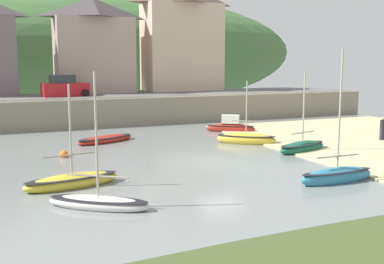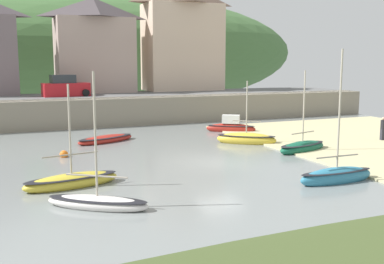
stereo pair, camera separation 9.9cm
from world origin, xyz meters
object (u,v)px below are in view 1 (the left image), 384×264
at_px(sailboat_white_hull, 72,181).
at_px(sailboat_far_left, 230,127).
at_px(waterfront_building_centre, 94,45).
at_px(waterfront_building_right, 182,36).
at_px(fishing_boat_green, 302,147).
at_px(rowboat_small_beached, 98,202).
at_px(sailboat_blue_trim, 337,176).
at_px(parked_car_near_slipway, 65,87).
at_px(sailboat_nearest_shore, 246,139).
at_px(dinghy_open_wooden, 106,139).
at_px(mooring_buoy, 64,155).
at_px(person_on_slipway, 382,127).

distance_m(sailboat_white_hull, sailboat_far_left, 18.42).
relative_size(waterfront_building_centre, waterfront_building_right, 0.81).
bearing_deg(fishing_boat_green, rowboat_small_beached, -171.65).
distance_m(sailboat_blue_trim, parked_car_near_slipway, 28.22).
bearing_deg(parked_car_near_slipway, sailboat_nearest_shore, -64.47).
bearing_deg(dinghy_open_wooden, sailboat_blue_trim, -87.32).
height_order(sailboat_blue_trim, sailboat_white_hull, sailboat_blue_trim).
height_order(waterfront_building_right, rowboat_small_beached, waterfront_building_right).
relative_size(dinghy_open_wooden, mooring_buoy, 9.23).
height_order(waterfront_building_centre, rowboat_small_beached, waterfront_building_centre).
bearing_deg(dinghy_open_wooden, mooring_buoy, -153.07).
xyz_separation_m(dinghy_open_wooden, person_on_slipway, (17.99, -7.16, 0.79)).
distance_m(waterfront_building_centre, sailboat_blue_trim, 32.34).
bearing_deg(rowboat_small_beached, mooring_buoy, 125.55).
height_order(sailboat_nearest_shore, rowboat_small_beached, rowboat_small_beached).
relative_size(waterfront_building_centre, parked_car_near_slipway, 2.21).
bearing_deg(waterfront_building_right, sailboat_nearest_shore, -99.19).
height_order(sailboat_blue_trim, fishing_boat_green, sailboat_blue_trim).
height_order(fishing_boat_green, mooring_buoy, fishing_boat_green).
distance_m(rowboat_small_beached, fishing_boat_green, 15.37).
bearing_deg(fishing_boat_green, dinghy_open_wooden, 126.58).
height_order(waterfront_building_right, sailboat_far_left, waterfront_building_right).
bearing_deg(mooring_buoy, fishing_boat_green, -15.62).
distance_m(sailboat_far_left, person_on_slipway, 11.22).
xyz_separation_m(waterfront_building_right, sailboat_blue_trim, (-4.49, -31.18, -7.97)).
height_order(rowboat_small_beached, mooring_buoy, rowboat_small_beached).
xyz_separation_m(sailboat_blue_trim, fishing_boat_green, (3.00, 6.82, -0.04)).
xyz_separation_m(waterfront_building_centre, dinghy_open_wooden, (-2.49, -16.26, -7.00)).
bearing_deg(sailboat_nearest_shore, sailboat_blue_trim, -59.93).
bearing_deg(waterfront_building_right, dinghy_open_wooden, -126.64).
relative_size(waterfront_building_right, parked_car_near_slipway, 2.72).
bearing_deg(sailboat_blue_trim, rowboat_small_beached, 177.02).
relative_size(waterfront_building_right, sailboat_white_hull, 2.43).
distance_m(fishing_boat_green, parked_car_near_slipway, 23.24).
bearing_deg(waterfront_building_right, sailboat_white_hull, -120.39).
height_order(dinghy_open_wooden, parked_car_near_slipway, parked_car_near_slipway).
bearing_deg(sailboat_white_hull, sailboat_blue_trim, -30.61).
bearing_deg(mooring_buoy, waterfront_building_right, 52.92).
bearing_deg(fishing_boat_green, sailboat_far_left, 76.39).
distance_m(sailboat_white_hull, mooring_buoy, 6.78).
distance_m(waterfront_building_right, fishing_boat_green, 25.68).
distance_m(waterfront_building_centre, sailboat_white_hull, 28.79).
height_order(sailboat_far_left, person_on_slipway, person_on_slipway).
height_order(waterfront_building_right, dinghy_open_wooden, waterfront_building_right).
bearing_deg(sailboat_blue_trim, person_on_slipway, 36.25).
relative_size(sailboat_white_hull, mooring_buoy, 9.48).
relative_size(sailboat_nearest_shore, rowboat_small_beached, 0.84).
bearing_deg(rowboat_small_beached, waterfront_building_right, 98.96).
distance_m(dinghy_open_wooden, sailboat_white_hull, 11.62).
relative_size(sailboat_white_hull, sailboat_nearest_shore, 1.06).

